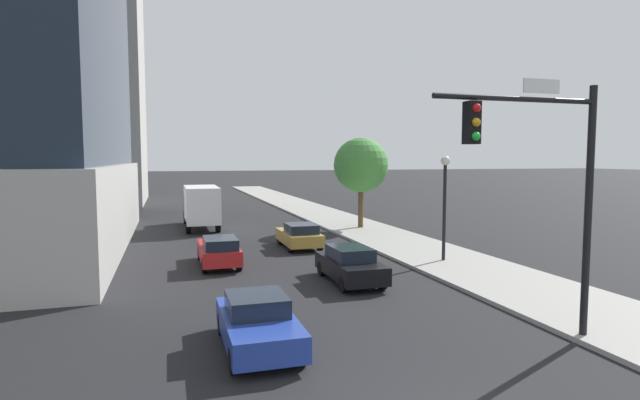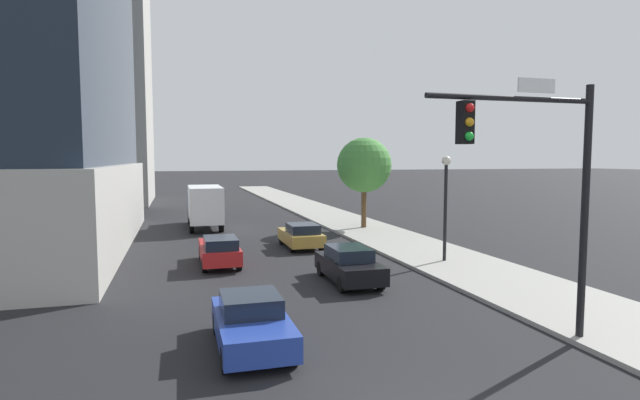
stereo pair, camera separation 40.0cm
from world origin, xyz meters
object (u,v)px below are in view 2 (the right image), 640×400
(traffic_light_pole, at_px, (539,165))
(box_truck, at_px, (205,204))
(car_red, at_px, (219,250))
(street_tree, at_px, (364,165))
(construction_building, at_px, (89,61))
(car_black, at_px, (349,265))
(car_blue, at_px, (252,322))
(street_lamp, at_px, (446,191))
(car_gold, at_px, (301,235))

(traffic_light_pole, distance_m, box_truck, 26.94)
(car_red, bearing_deg, street_tree, 41.31)
(construction_building, height_order, traffic_light_pole, construction_building)
(car_red, relative_size, car_black, 1.04)
(street_tree, height_order, car_blue, street_tree)
(street_lamp, bearing_deg, street_tree, 87.95)
(car_blue, xyz_separation_m, box_truck, (0.00, 23.79, 1.05))
(car_black, bearing_deg, car_red, 135.88)
(car_gold, relative_size, car_blue, 1.00)
(box_truck, bearing_deg, car_gold, -63.60)
(car_black, bearing_deg, street_lamp, 21.59)
(car_blue, bearing_deg, box_truck, 90.00)
(construction_building, xyz_separation_m, street_lamp, (21.41, -40.37, -12.29))
(car_black, relative_size, box_truck, 0.56)
(street_lamp, distance_m, car_gold, 8.64)
(street_tree, xyz_separation_m, car_gold, (-6.01, -5.95, -3.82))
(street_tree, bearing_deg, car_gold, -135.29)
(traffic_light_pole, distance_m, street_lamp, 10.73)
(street_tree, distance_m, car_gold, 9.28)
(car_gold, xyz_separation_m, box_truck, (-4.79, 9.65, 1.04))
(street_tree, bearing_deg, car_red, -138.69)
(car_blue, bearing_deg, street_lamp, 38.21)
(car_blue, bearing_deg, car_red, 90.00)
(street_lamp, height_order, street_tree, street_tree)
(street_tree, distance_m, car_black, 15.82)
(street_tree, bearing_deg, traffic_light_pole, -99.27)
(car_red, height_order, car_black, same)
(construction_building, relative_size, traffic_light_pole, 5.11)
(construction_building, relative_size, street_lamp, 7.08)
(construction_building, bearing_deg, traffic_light_pole, -70.15)
(car_red, xyz_separation_m, box_truck, (-0.00, 13.19, 1.01))
(street_tree, relative_size, car_gold, 1.58)
(street_lamp, xyz_separation_m, car_gold, (-5.58, 5.98, -2.78))
(traffic_light_pole, xyz_separation_m, car_red, (-7.20, 12.59, -4.10))
(street_lamp, bearing_deg, car_gold, 133.06)
(traffic_light_pole, relative_size, car_black, 1.65)
(street_tree, relative_size, car_black, 1.51)
(construction_building, xyz_separation_m, car_red, (11.04, -37.94, -15.03))
(car_gold, distance_m, car_black, 8.19)
(construction_building, bearing_deg, car_black, -69.61)
(traffic_light_pole, distance_m, street_tree, 22.37)
(street_tree, xyz_separation_m, car_black, (-6.01, -14.14, -3.80))
(car_gold, bearing_deg, construction_building, 114.71)
(construction_building, height_order, box_truck, construction_building)
(car_gold, relative_size, car_black, 0.96)
(traffic_light_pole, height_order, car_red, traffic_light_pole)
(street_lamp, relative_size, car_gold, 1.24)
(box_truck, bearing_deg, car_blue, -90.00)
(traffic_light_pole, distance_m, car_blue, 8.54)
(traffic_light_pole, bearing_deg, car_black, 106.86)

